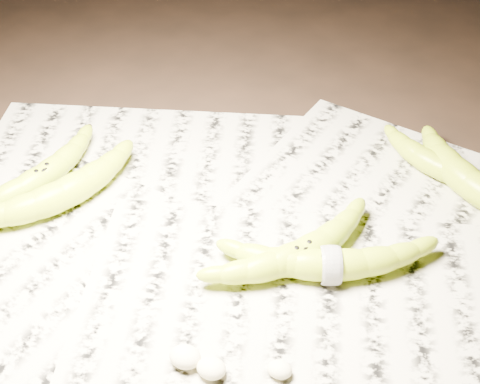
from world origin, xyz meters
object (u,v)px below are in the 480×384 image
(banana_taped, at_px, (330,263))
(banana_center, at_px, (301,252))
(banana_upper_b, at_px, (471,181))
(banana_upper_a, at_px, (437,163))
(banana_left_a, at_px, (42,174))
(banana_left_b, at_px, (62,192))

(banana_taped, bearing_deg, banana_center, 150.90)
(banana_center, bearing_deg, banana_upper_b, -3.18)
(banana_upper_a, bearing_deg, banana_center, -96.56)
(banana_taped, bearing_deg, banana_left_a, 155.66)
(banana_taped, bearing_deg, banana_upper_a, 47.70)
(banana_center, distance_m, banana_upper_a, 0.25)
(banana_taped, relative_size, banana_upper_a, 1.32)
(banana_center, bearing_deg, banana_left_b, 129.19)
(banana_left_a, height_order, banana_upper_a, banana_left_a)
(banana_left_a, height_order, banana_upper_b, banana_upper_b)
(banana_left_b, bearing_deg, banana_left_a, 91.80)
(banana_upper_a, height_order, banana_upper_b, banana_upper_b)
(banana_center, relative_size, banana_taped, 0.90)
(banana_left_b, relative_size, banana_upper_a, 1.24)
(banana_taped, relative_size, banana_upper_b, 1.11)
(banana_left_a, xyz_separation_m, banana_left_b, (0.05, -0.03, 0.00))
(banana_left_a, xyz_separation_m, banana_taped, (0.39, -0.03, 0.00))
(banana_left_a, distance_m, banana_upper_b, 0.56)
(banana_upper_b, bearing_deg, banana_taped, -85.38)
(banana_left_a, bearing_deg, banana_left_b, -101.16)
(banana_left_a, xyz_separation_m, banana_upper_b, (0.53, 0.17, 0.00))
(banana_left_a, bearing_deg, banana_center, -75.85)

